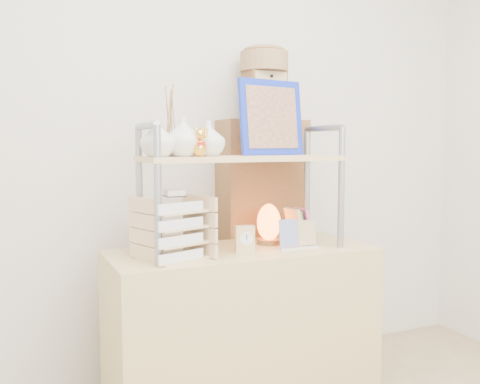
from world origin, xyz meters
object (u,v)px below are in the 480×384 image
object	(u,v)px
cabinet	(262,246)
salt_lamp	(269,224)
letter_tray	(174,232)
desk	(242,330)

from	to	relation	value
cabinet	salt_lamp	distance (m)	0.37
cabinet	letter_tray	world-z (taller)	cabinet
letter_tray	salt_lamp	size ratio (longest dim) A/B	1.53
letter_tray	salt_lamp	distance (m)	0.53
letter_tray	cabinet	bearing A→B (deg)	35.21
cabinet	letter_tray	bearing A→B (deg)	-142.15
cabinet	salt_lamp	size ratio (longest dim) A/B	6.99
desk	cabinet	bearing A→B (deg)	52.24
letter_tray	salt_lamp	world-z (taller)	letter_tray
desk	salt_lamp	world-z (taller)	salt_lamp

